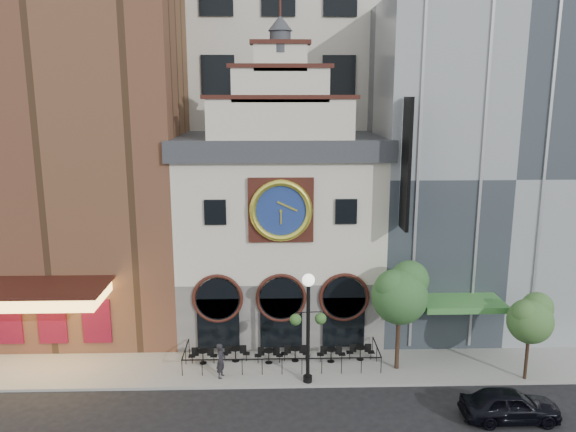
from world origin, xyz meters
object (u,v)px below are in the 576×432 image
(bistro_1, at_px, (236,353))
(bistro_2, at_px, (269,355))
(tree_left, at_px, (401,292))
(bistro_4, at_px, (331,354))
(tree_right, at_px, (531,317))
(pedestrian, at_px, (221,360))
(bistro_0, at_px, (203,356))
(bistro_3, at_px, (295,353))
(lamppost, at_px, (308,316))
(car_right, at_px, (510,405))
(bistro_5, at_px, (360,352))

(bistro_1, height_order, bistro_2, same)
(tree_left, bearing_deg, bistro_4, 167.26)
(bistro_1, xyz_separation_m, tree_right, (15.36, -2.37, 2.95))
(bistro_4, xyz_separation_m, pedestrian, (-5.98, -1.57, 0.48))
(bistro_0, xyz_separation_m, tree_right, (17.15, -2.16, 2.95))
(bistro_3, relative_size, tree_left, 0.26)
(tree_left, bearing_deg, bistro_3, 170.17)
(lamppost, distance_m, tree_left, 5.24)
(bistro_0, distance_m, lamppost, 6.86)
(bistro_3, xyz_separation_m, car_right, (9.68, -5.86, 0.15))
(tree_left, bearing_deg, bistro_5, 151.79)
(bistro_2, xyz_separation_m, bistro_4, (3.47, 0.05, 0.00))
(bistro_3, relative_size, lamppost, 0.27)
(bistro_2, distance_m, tree_left, 8.08)
(bistro_0, bearing_deg, tree_right, -7.17)
(bistro_2, xyz_separation_m, car_right, (11.15, -5.65, 0.15))
(bistro_3, relative_size, bistro_5, 1.00)
(bistro_0, height_order, tree_right, tree_right)
(bistro_3, bearing_deg, bistro_2, -171.86)
(bistro_5, xyz_separation_m, pedestrian, (-7.65, -1.77, 0.48))
(bistro_4, relative_size, tree_left, 0.26)
(lamppost, relative_size, tree_left, 0.98)
(bistro_0, relative_size, tree_left, 0.26)
(bistro_0, bearing_deg, tree_left, -4.36)
(car_right, bearing_deg, tree_left, 40.10)
(bistro_0, relative_size, tree_right, 0.34)
(car_right, xyz_separation_m, tree_right, (2.35, 3.56, 2.80))
(bistro_0, distance_m, car_right, 15.87)
(tree_left, bearing_deg, lamppost, -164.61)
(bistro_5, relative_size, tree_right, 0.34)
(bistro_1, xyz_separation_m, car_right, (13.01, -5.93, 0.15))
(bistro_2, bearing_deg, pedestrian, -148.85)
(tree_right, bearing_deg, bistro_0, 172.83)
(bistro_2, distance_m, lamppost, 4.32)
(bistro_1, relative_size, tree_left, 0.26)
(bistro_5, relative_size, car_right, 0.35)
(bistro_3, height_order, tree_left, tree_left)
(car_right, relative_size, lamppost, 0.76)
(bistro_0, bearing_deg, bistro_2, -0.97)
(bistro_4, relative_size, pedestrian, 0.84)
(pedestrian, distance_m, tree_left, 10.16)
(bistro_5, distance_m, tree_right, 9.17)
(car_right, height_order, pedestrian, pedestrian)
(bistro_0, bearing_deg, bistro_4, -0.08)
(bistro_5, bearing_deg, bistro_2, -177.13)
(bistro_2, xyz_separation_m, tree_right, (13.50, -2.10, 2.95))
(bistro_1, bearing_deg, bistro_2, -8.53)
(bistro_2, relative_size, car_right, 0.35)
(lamppost, bearing_deg, tree_left, 11.49)
(pedestrian, height_order, tree_left, tree_left)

